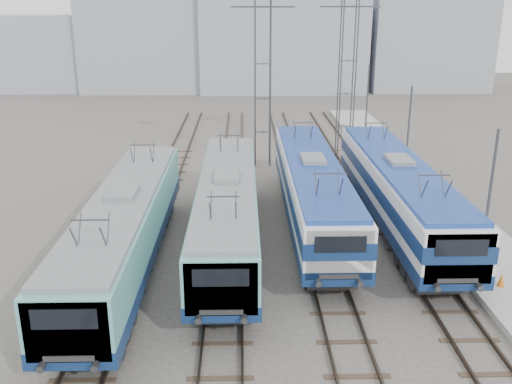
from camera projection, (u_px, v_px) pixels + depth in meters
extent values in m
plane|color=#514C47|center=(281.00, 315.00, 22.50)|extent=(160.00, 160.00, 0.00)
cube|color=#9E9E99|center=(463.00, 231.00, 30.27)|extent=(4.00, 70.00, 0.30)
cube|color=navy|center=(127.00, 243.00, 25.77)|extent=(2.86, 18.08, 0.60)
cube|color=#5CA5A3|center=(125.00, 218.00, 25.39)|extent=(2.81, 18.08, 1.81)
cube|color=#5CA5A3|center=(69.00, 327.00, 17.21)|extent=(2.59, 0.70, 2.05)
cube|color=slate|center=(123.00, 196.00, 25.07)|extent=(2.59, 17.36, 0.20)
cube|color=#262628|center=(96.00, 330.00, 20.30)|extent=(2.11, 3.62, 0.68)
cube|color=#262628|center=(149.00, 212.00, 31.73)|extent=(2.11, 3.62, 0.68)
cube|color=navy|center=(228.00, 222.00, 28.24)|extent=(2.82, 17.80, 0.59)
cube|color=#5CA5A3|center=(227.00, 199.00, 27.86)|extent=(2.77, 17.80, 1.78)
cube|color=#5CA5A3|center=(221.00, 285.00, 19.81)|extent=(2.55, 0.69, 2.02)
cube|color=slate|center=(227.00, 180.00, 27.55)|extent=(2.55, 17.09, 0.20)
cube|color=#262628|center=(224.00, 293.00, 22.85)|extent=(2.08, 3.56, 0.67)
cube|color=#262628|center=(230.00, 197.00, 34.10)|extent=(2.08, 3.56, 0.67)
cube|color=navy|center=(312.00, 202.00, 30.96)|extent=(2.90, 18.30, 0.61)
cube|color=white|center=(312.00, 181.00, 30.57)|extent=(2.85, 18.30, 1.83)
cube|color=navy|center=(312.00, 182.00, 30.59)|extent=(2.89, 18.32, 0.71)
cube|color=white|center=(338.00, 252.00, 22.29)|extent=(2.62, 0.71, 2.07)
cube|color=navy|center=(313.00, 162.00, 30.25)|extent=(2.62, 17.57, 0.20)
cube|color=#262628|center=(327.00, 264.00, 25.42)|extent=(2.14, 3.66, 0.69)
cube|color=#262628|center=(300.00, 182.00, 36.99)|extent=(2.14, 3.66, 0.69)
cube|color=navy|center=(396.00, 204.00, 30.67)|extent=(2.92, 18.43, 0.61)
cube|color=white|center=(398.00, 182.00, 30.28)|extent=(2.87, 18.43, 1.84)
cube|color=navy|center=(398.00, 183.00, 30.29)|extent=(2.91, 18.45, 0.72)
cube|color=white|center=(457.00, 256.00, 21.94)|extent=(2.64, 0.72, 2.09)
cube|color=navy|center=(399.00, 163.00, 29.95)|extent=(2.64, 17.69, 0.20)
cube|color=#262628|center=(430.00, 267.00, 25.09)|extent=(2.15, 3.69, 0.69)
cube|color=#262628|center=(370.00, 183.00, 36.74)|extent=(2.15, 3.69, 0.69)
cylinder|color=#3F4247|center=(255.00, 86.00, 40.93)|extent=(0.10, 0.10, 12.00)
cylinder|color=#3F4247|center=(271.00, 86.00, 40.95)|extent=(0.10, 0.10, 12.00)
cylinder|color=#3F4247|center=(255.00, 84.00, 41.97)|extent=(0.10, 0.10, 12.00)
cylinder|color=#3F4247|center=(270.00, 84.00, 42.00)|extent=(0.10, 0.10, 12.00)
cube|color=#3F4247|center=(263.00, 7.00, 39.75)|extent=(4.50, 0.12, 0.12)
cylinder|color=#3F4247|center=(341.00, 82.00, 42.97)|extent=(0.10, 0.10, 12.00)
cylinder|color=#3F4247|center=(355.00, 82.00, 42.99)|extent=(0.10, 0.10, 12.00)
cylinder|color=#3F4247|center=(338.00, 80.00, 44.01)|extent=(0.10, 0.10, 12.00)
cylinder|color=#3F4247|center=(353.00, 80.00, 44.03)|extent=(0.10, 0.10, 12.00)
cube|color=#3F4247|center=(350.00, 7.00, 41.79)|extent=(4.50, 0.12, 0.12)
cylinder|color=#3F4247|center=(487.00, 212.00, 23.48)|extent=(0.12, 0.12, 7.00)
cylinder|color=#3F4247|center=(407.00, 143.00, 34.86)|extent=(0.12, 0.12, 7.00)
cylinder|color=#3F4247|center=(367.00, 109.00, 46.24)|extent=(0.12, 0.12, 7.00)
cone|color=#CA6A17|center=(501.00, 280.00, 24.02)|extent=(0.32, 0.32, 0.59)
cube|color=#8E959F|center=(152.00, 38.00, 78.76)|extent=(18.00, 12.00, 14.00)
cube|color=#9097B0|center=(282.00, 23.00, 78.53)|extent=(22.00, 14.00, 18.00)
cube|color=#8E959F|center=(424.00, 45.00, 79.92)|extent=(16.00, 12.00, 12.00)
cube|color=#9097B0|center=(37.00, 53.00, 79.05)|extent=(14.00, 10.00, 10.00)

